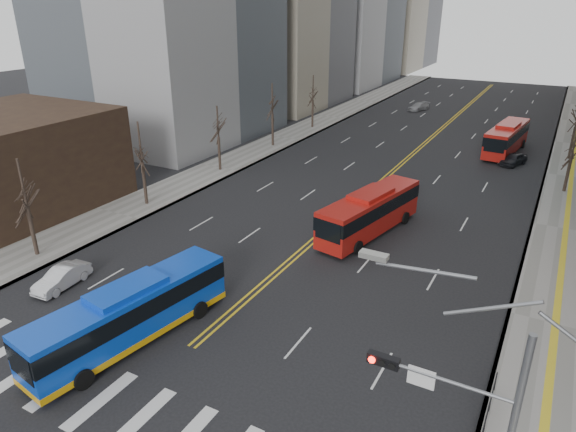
{
  "coord_description": "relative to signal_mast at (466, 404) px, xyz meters",
  "views": [
    {
      "loc": [
        14.85,
        -11.77,
        16.69
      ],
      "look_at": [
        1.62,
        12.52,
        4.93
      ],
      "focal_mm": 32.0,
      "sensor_mm": 36.0,
      "label": 1
    }
  ],
  "objects": [
    {
      "name": "pedestrian_railing",
      "position": [
        0.53,
        4.0,
        -4.03
      ],
      "size": [
        0.06,
        6.06,
        1.02
      ],
      "color": "black",
      "rests_on": "sidewalk_right"
    },
    {
      "name": "red_bus_near",
      "position": [
        -10.61,
        20.67,
        -2.94
      ],
      "size": [
        4.63,
        11.11,
        3.44
      ],
      "color": "#A71711",
      "rests_on": "ground"
    },
    {
      "name": "blue_bus",
      "position": [
        -16.79,
        2.0,
        -3.11
      ],
      "size": [
        4.24,
        11.61,
        3.33
      ],
      "color": "#0D3FC3",
      "rests_on": "ground"
    },
    {
      "name": "ground",
      "position": [
        -13.77,
        -2.0,
        -4.86
      ],
      "size": [
        220.0,
        220.0,
        0.0
      ],
      "primitive_type": "plane",
      "color": "black"
    },
    {
      "name": "car_silver",
      "position": [
        -20.05,
        69.11,
        -4.24
      ],
      "size": [
        3.1,
        4.55,
        1.22
      ],
      "primitive_type": "imported",
      "rotation": [
        0.0,
        0.0,
        -0.36
      ],
      "color": "#95969A",
      "rests_on": "ground"
    },
    {
      "name": "car_dark_far",
      "position": [
        -6.29,
        58.11,
        -4.3
      ],
      "size": [
        1.84,
        3.98,
        1.11
      ],
      "primitive_type": "imported",
      "rotation": [
        0.0,
        0.0,
        -0.0
      ],
      "color": "black",
      "rests_on": "ground"
    },
    {
      "name": "centerline",
      "position": [
        -13.77,
        53.0,
        -4.85
      ],
      "size": [
        0.55,
        100.0,
        0.01
      ],
      "color": "gold",
      "rests_on": "ground"
    },
    {
      "name": "crosswalk",
      "position": [
        -13.77,
        -2.0,
        -4.85
      ],
      "size": [
        26.7,
        4.0,
        0.01
      ],
      "color": "silver",
      "rests_on": "ground"
    },
    {
      "name": "red_bus_far",
      "position": [
        -4.47,
        49.37,
        -2.9
      ],
      "size": [
        3.73,
        11.3,
        3.52
      ],
      "color": "#A71711",
      "rests_on": "ground"
    },
    {
      "name": "street_trees",
      "position": [
        -20.94,
        32.55,
        0.02
      ],
      "size": [
        35.2,
        47.2,
        7.6
      ],
      "color": "#2D221B",
      "rests_on": "ground"
    },
    {
      "name": "car_white",
      "position": [
        -24.68,
        4.0,
        -4.22
      ],
      "size": [
        1.64,
        3.95,
        1.27
      ],
      "primitive_type": "imported",
      "rotation": [
        0.0,
        0.0,
        0.08
      ],
      "color": "silver",
      "rests_on": "ground"
    },
    {
      "name": "sidewalk_left",
      "position": [
        -30.27,
        43.0,
        -4.78
      ],
      "size": [
        5.0,
        130.0,
        0.15
      ],
      "primitive_type": "cube",
      "color": "gray",
      "rests_on": "ground"
    },
    {
      "name": "signal_mast",
      "position": [
        0.0,
        0.0,
        0.0
      ],
      "size": [
        5.37,
        0.37,
        9.39
      ],
      "color": "gray",
      "rests_on": "ground"
    },
    {
      "name": "car_dark_mid",
      "position": [
        -3.0,
        44.88,
        -4.2
      ],
      "size": [
        2.83,
        4.14,
        1.31
      ],
      "primitive_type": "imported",
      "rotation": [
        0.0,
        0.0,
        -0.37
      ],
      "color": "black",
      "rests_on": "ground"
    }
  ]
}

